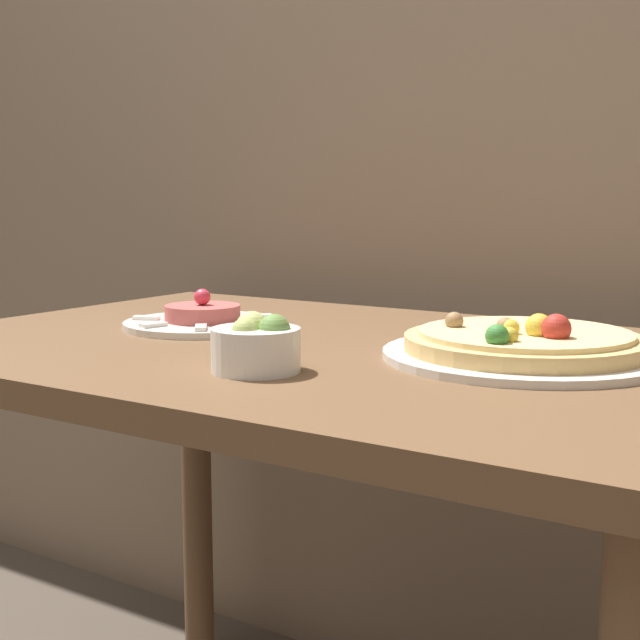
{
  "coord_description": "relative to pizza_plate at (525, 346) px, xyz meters",
  "views": [
    {
      "loc": [
        0.65,
        -0.62,
        0.96
      ],
      "look_at": [
        0.03,
        0.34,
        0.79
      ],
      "focal_mm": 50.0,
      "sensor_mm": 36.0,
      "label": 1
    }
  ],
  "objects": [
    {
      "name": "small_bowl",
      "position": [
        -0.23,
        -0.24,
        0.01
      ],
      "size": [
        0.1,
        0.1,
        0.07
      ],
      "color": "white",
      "rests_on": "dining_table"
    },
    {
      "name": "tartare_plate",
      "position": [
        -0.5,
        -0.01,
        -0.01
      ],
      "size": [
        0.24,
        0.24,
        0.06
      ],
      "color": "silver",
      "rests_on": "dining_table"
    },
    {
      "name": "pizza_plate",
      "position": [
        0.0,
        0.0,
        0.0
      ],
      "size": [
        0.35,
        0.35,
        0.06
      ],
      "color": "silver",
      "rests_on": "dining_table"
    },
    {
      "name": "dining_table",
      "position": [
        -0.27,
        -0.04,
        -0.13
      ],
      "size": [
        1.13,
        0.76,
        0.75
      ],
      "color": "brown",
      "rests_on": "ground_plane"
    }
  ]
}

